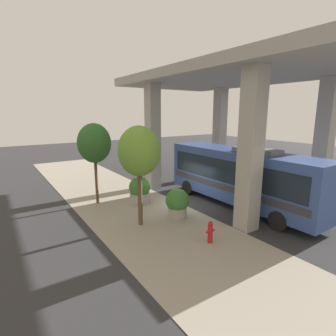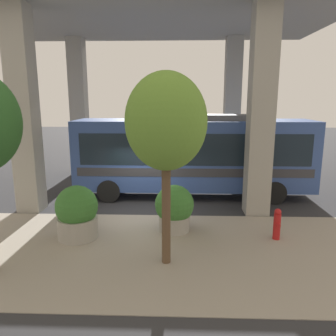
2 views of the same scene
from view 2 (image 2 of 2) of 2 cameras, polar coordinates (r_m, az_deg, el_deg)
ground_plane at (r=12.89m, az=-4.69°, el=-8.23°), size 80.00×80.00×0.00m
sidewalk_strip at (r=10.15m, az=-6.72°, el=-14.03°), size 6.00×40.00×0.02m
overpass at (r=16.31m, az=-3.40°, el=21.91°), size 9.40×17.01×8.44m
bus at (r=14.97m, az=4.47°, el=2.67°), size 2.54×10.58×3.75m
fire_hydrant at (r=11.15m, az=18.45°, el=-9.24°), size 0.47×0.23×1.04m
planter_front at (r=11.17m, az=1.12°, el=-7.05°), size 1.32×1.32×1.61m
planter_middle at (r=10.99m, az=-15.54°, el=-7.59°), size 1.35×1.35×1.75m
street_tree_far at (r=8.34m, az=-0.34°, el=7.84°), size 2.09×2.09×5.14m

